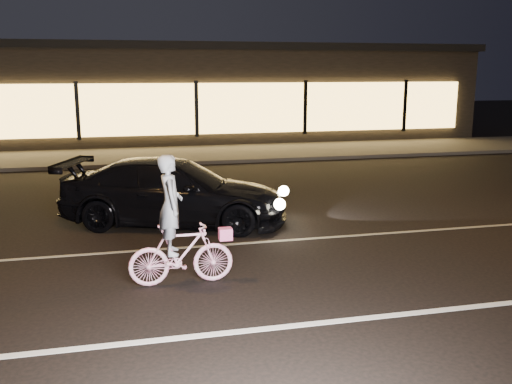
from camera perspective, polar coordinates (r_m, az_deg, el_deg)
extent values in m
plane|color=black|center=(8.86, 7.07, -8.48)|extent=(90.00, 90.00, 0.00)
cube|color=silver|center=(7.58, 11.10, -12.26)|extent=(60.00, 0.12, 0.01)
cube|color=gray|center=(10.66, 3.33, -4.82)|extent=(60.00, 0.10, 0.01)
cube|color=#383533|center=(21.19, -5.24, 3.79)|extent=(30.00, 4.00, 0.12)
cube|color=black|center=(26.94, -7.17, 9.66)|extent=(25.00, 8.00, 4.00)
cube|color=black|center=(26.94, -7.29, 14.02)|extent=(25.40, 8.40, 0.30)
cube|color=#FFC159|center=(22.90, -6.00, 8.27)|extent=(23.00, 0.15, 2.00)
cube|color=black|center=(22.68, -17.42, 7.76)|extent=(0.15, 0.08, 2.20)
cube|color=black|center=(22.82, -5.97, 8.26)|extent=(0.15, 0.08, 2.20)
cube|color=black|center=(23.83, 4.94, 8.44)|extent=(0.15, 0.08, 2.20)
cube|color=black|center=(25.59, 14.65, 8.35)|extent=(0.15, 0.08, 2.20)
imported|color=#F54D91|center=(8.47, -7.49, -6.16)|extent=(1.54, 0.44, 0.93)
imported|color=white|center=(8.26, -8.55, -1.26)|extent=(0.35, 0.53, 1.46)
cube|color=#FF42A2|center=(8.48, -3.08, -4.21)|extent=(0.19, 0.16, 0.18)
imported|color=black|center=(11.74, -8.17, 0.00)|extent=(4.95, 3.30, 1.33)
sphere|color=#FFF2BF|center=(12.00, 2.78, 0.11)|extent=(0.22, 0.22, 0.22)
sphere|color=#FFF2BF|center=(10.81, 2.38, -1.23)|extent=(0.22, 0.22, 0.22)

